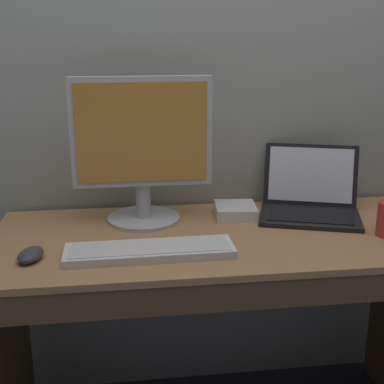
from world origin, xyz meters
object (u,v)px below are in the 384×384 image
at_px(external_monitor, 142,145).
at_px(computer_mouse, 31,255).
at_px(laptop_black, 310,204).
at_px(wired_keyboard, 150,251).
at_px(external_drive_box, 235,211).

bearing_deg(external_monitor, computer_mouse, -140.10).
height_order(laptop_black, external_monitor, external_monitor).
relative_size(wired_keyboard, external_drive_box, 3.42).
xyz_separation_m(external_monitor, wired_keyboard, (0.00, -0.28, -0.25)).
xyz_separation_m(external_monitor, external_drive_box, (0.31, 0.01, -0.24)).
bearing_deg(external_monitor, external_drive_box, 1.96).
height_order(laptop_black, external_drive_box, laptop_black).
height_order(external_monitor, wired_keyboard, external_monitor).
relative_size(laptop_black, wired_keyboard, 0.83).
distance_m(laptop_black, wired_keyboard, 0.63).
height_order(wired_keyboard, external_drive_box, external_drive_box).
bearing_deg(external_monitor, wired_keyboard, -89.13).
relative_size(computer_mouse, external_drive_box, 0.73).
relative_size(external_monitor, wired_keyboard, 0.99).
xyz_separation_m(wired_keyboard, computer_mouse, (-0.33, 0.01, 0.00)).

